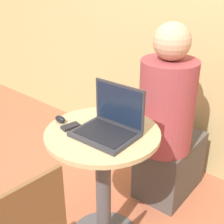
{
  "coord_description": "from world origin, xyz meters",
  "views": [
    {
      "loc": [
        0.96,
        -1.03,
        1.56
      ],
      "look_at": [
        0.02,
        0.05,
        0.87
      ],
      "focal_mm": 50.0,
      "sensor_mm": 36.0,
      "label": 1
    }
  ],
  "objects": [
    {
      "name": "person_seated",
      "position": [
        0.04,
        0.61,
        0.53
      ],
      "size": [
        0.37,
        0.56,
        1.26
      ],
      "color": "#4C4742",
      "rests_on": "ground_plane"
    },
    {
      "name": "back_wall",
      "position": [
        0.0,
        1.08,
        1.3
      ],
      "size": [
        7.0,
        0.05,
        2.6
      ],
      "color": "tan",
      "rests_on": "ground_plane"
    },
    {
      "name": "laptop",
      "position": [
        0.04,
        0.01,
        0.82
      ],
      "size": [
        0.32,
        0.25,
        0.25
      ],
      "color": "#2D2D33",
      "rests_on": "round_table"
    },
    {
      "name": "computer_mouse",
      "position": [
        -0.24,
        -0.08,
        0.79
      ],
      "size": [
        0.07,
        0.04,
        0.04
      ],
      "color": "black",
      "rests_on": "round_table"
    },
    {
      "name": "round_table",
      "position": [
        0.0,
        0.0,
        0.49
      ],
      "size": [
        0.6,
        0.6,
        0.77
      ],
      "color": "#4C4C51",
      "rests_on": "ground_plane"
    },
    {
      "name": "cell_phone",
      "position": [
        -0.15,
        -0.08,
        0.78
      ],
      "size": [
        0.07,
        0.1,
        0.02
      ],
      "color": "black",
      "rests_on": "round_table"
    }
  ]
}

